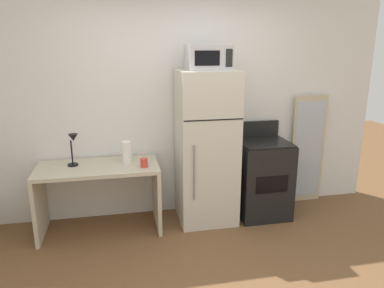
# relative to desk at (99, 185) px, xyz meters

# --- Properties ---
(wall_back_white) EXTENTS (5.00, 0.10, 2.60)m
(wall_back_white) POSITION_rel_desk_xyz_m (0.95, 0.38, 0.77)
(wall_back_white) COLOR white
(wall_back_white) RESTS_ON ground
(desk) EXTENTS (1.30, 0.63, 0.75)m
(desk) POSITION_rel_desk_xyz_m (0.00, 0.00, 0.00)
(desk) COLOR beige
(desk) RESTS_ON ground
(desk_lamp) EXTENTS (0.14, 0.12, 0.35)m
(desk_lamp) POSITION_rel_desk_xyz_m (-0.24, 0.05, 0.46)
(desk_lamp) COLOR black
(desk_lamp) RESTS_ON desk
(coffee_mug) EXTENTS (0.08, 0.08, 0.09)m
(coffee_mug) POSITION_rel_desk_xyz_m (0.49, -0.14, 0.26)
(coffee_mug) COLOR #D83F33
(coffee_mug) RESTS_ON desk
(paper_towel_roll) EXTENTS (0.11, 0.11, 0.24)m
(paper_towel_roll) POSITION_rel_desk_xyz_m (0.32, 0.05, 0.34)
(paper_towel_roll) COLOR white
(paper_towel_roll) RESTS_ON desk
(refrigerator) EXTENTS (0.65, 0.61, 1.75)m
(refrigerator) POSITION_rel_desk_xyz_m (1.21, 0.02, 0.34)
(refrigerator) COLOR beige
(refrigerator) RESTS_ON ground
(microwave) EXTENTS (0.46, 0.35, 0.26)m
(microwave) POSITION_rel_desk_xyz_m (1.21, -0.00, 1.34)
(microwave) COLOR #B7B7BC
(microwave) RESTS_ON refrigerator
(oven_range) EXTENTS (0.59, 0.61, 1.10)m
(oven_range) POSITION_rel_desk_xyz_m (1.90, 0.02, -0.07)
(oven_range) COLOR black
(oven_range) RESTS_ON ground
(leaning_mirror) EXTENTS (0.44, 0.03, 1.40)m
(leaning_mirror) POSITION_rel_desk_xyz_m (2.62, 0.27, 0.17)
(leaning_mirror) COLOR #C6B793
(leaning_mirror) RESTS_ON ground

